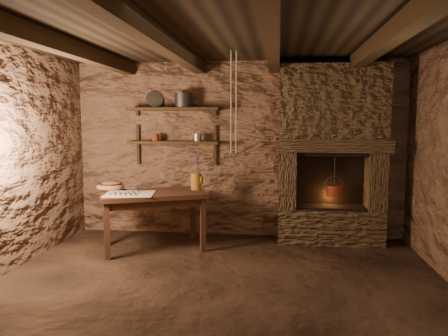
# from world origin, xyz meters

# --- Properties ---
(floor) EXTENTS (4.50, 4.50, 0.00)m
(floor) POSITION_xyz_m (0.00, 0.00, 0.00)
(floor) COLOR black
(floor) RESTS_ON ground
(back_wall) EXTENTS (4.50, 0.04, 2.40)m
(back_wall) POSITION_xyz_m (0.00, 2.00, 1.20)
(back_wall) COLOR brown
(back_wall) RESTS_ON floor
(front_wall) EXTENTS (4.50, 0.04, 2.40)m
(front_wall) POSITION_xyz_m (0.00, -2.00, 1.20)
(front_wall) COLOR brown
(front_wall) RESTS_ON floor
(ceiling) EXTENTS (4.50, 4.00, 0.04)m
(ceiling) POSITION_xyz_m (0.00, 0.00, 2.40)
(ceiling) COLOR black
(ceiling) RESTS_ON back_wall
(beam_far_left) EXTENTS (0.14, 3.95, 0.16)m
(beam_far_left) POSITION_xyz_m (-1.50, 0.00, 2.31)
(beam_far_left) COLOR black
(beam_far_left) RESTS_ON ceiling
(beam_mid_left) EXTENTS (0.14, 3.95, 0.16)m
(beam_mid_left) POSITION_xyz_m (-0.50, 0.00, 2.31)
(beam_mid_left) COLOR black
(beam_mid_left) RESTS_ON ceiling
(beam_mid_right) EXTENTS (0.14, 3.95, 0.16)m
(beam_mid_right) POSITION_xyz_m (0.50, 0.00, 2.31)
(beam_mid_right) COLOR black
(beam_mid_right) RESTS_ON ceiling
(beam_far_right) EXTENTS (0.14, 3.95, 0.16)m
(beam_far_right) POSITION_xyz_m (1.50, 0.00, 2.31)
(beam_far_right) COLOR black
(beam_far_right) RESTS_ON ceiling
(shelf_lower) EXTENTS (1.25, 0.30, 0.04)m
(shelf_lower) POSITION_xyz_m (-0.85, 1.84, 1.30)
(shelf_lower) COLOR black
(shelf_lower) RESTS_ON back_wall
(shelf_upper) EXTENTS (1.25, 0.30, 0.04)m
(shelf_upper) POSITION_xyz_m (-0.85, 1.84, 1.75)
(shelf_upper) COLOR black
(shelf_upper) RESTS_ON back_wall
(hearth) EXTENTS (1.43, 0.51, 2.30)m
(hearth) POSITION_xyz_m (1.25, 1.77, 1.23)
(hearth) COLOR #3E2F1F
(hearth) RESTS_ON floor
(work_table) EXTENTS (1.43, 1.16, 0.72)m
(work_table) POSITION_xyz_m (-0.97, 1.18, 0.39)
(work_table) COLOR #381F13
(work_table) RESTS_ON floor
(linen_cloth) EXTENTS (0.64, 0.55, 0.01)m
(linen_cloth) POSITION_xyz_m (-1.20, 0.99, 0.72)
(linen_cloth) COLOR beige
(linen_cloth) RESTS_ON work_table
(pewter_cutlery_row) EXTENTS (0.50, 0.26, 0.01)m
(pewter_cutlery_row) POSITION_xyz_m (-1.20, 0.97, 0.73)
(pewter_cutlery_row) COLOR gray
(pewter_cutlery_row) RESTS_ON linen_cloth
(drinking_glasses) EXTENTS (0.19, 0.06, 0.07)m
(drinking_glasses) POSITION_xyz_m (-1.18, 1.10, 0.76)
(drinking_glasses) COLOR white
(drinking_glasses) RESTS_ON linen_cloth
(stoneware_jug) EXTENTS (0.15, 0.14, 0.48)m
(stoneware_jug) POSITION_xyz_m (-0.47, 1.45, 0.92)
(stoneware_jug) COLOR #95661C
(stoneware_jug) RESTS_ON work_table
(wooden_bowl) EXTENTS (0.40, 0.40, 0.12)m
(wooden_bowl) POSITION_xyz_m (-1.55, 1.27, 0.76)
(wooden_bowl) COLOR #966241
(wooden_bowl) RESTS_ON work_table
(iron_stockpot) EXTENTS (0.28, 0.28, 0.18)m
(iron_stockpot) POSITION_xyz_m (-0.71, 1.84, 1.86)
(iron_stockpot) COLOR #282524
(iron_stockpot) RESTS_ON shelf_upper
(tin_pan) EXTENTS (0.26, 0.19, 0.23)m
(tin_pan) POSITION_xyz_m (-1.14, 1.94, 1.89)
(tin_pan) COLOR gray
(tin_pan) RESTS_ON shelf_upper
(small_kettle) EXTENTS (0.18, 0.16, 0.16)m
(small_kettle) POSITION_xyz_m (-0.52, 1.84, 1.37)
(small_kettle) COLOR gray
(small_kettle) RESTS_ON shelf_lower
(rusty_tin) EXTENTS (0.11, 0.11, 0.10)m
(rusty_tin) POSITION_xyz_m (-1.11, 1.84, 1.37)
(rusty_tin) COLOR #602513
(rusty_tin) RESTS_ON shelf_lower
(red_pot) EXTENTS (0.23, 0.22, 0.54)m
(red_pot) POSITION_xyz_m (1.29, 1.72, 0.70)
(red_pot) COLOR maroon
(red_pot) RESTS_ON hearth
(hanging_ropes) EXTENTS (0.08, 0.08, 1.20)m
(hanging_ropes) POSITION_xyz_m (0.05, 1.05, 1.80)
(hanging_ropes) COLOR #CAB98E
(hanging_ropes) RESTS_ON ceiling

